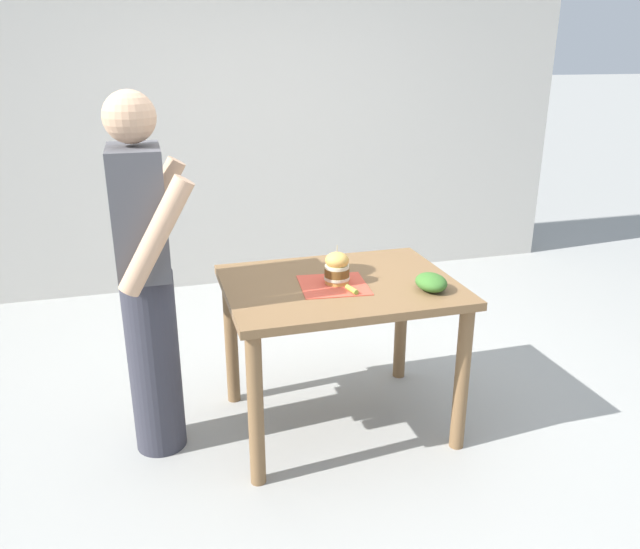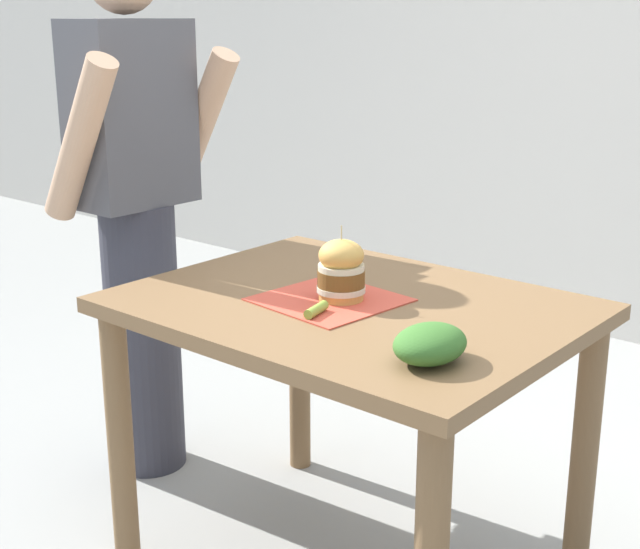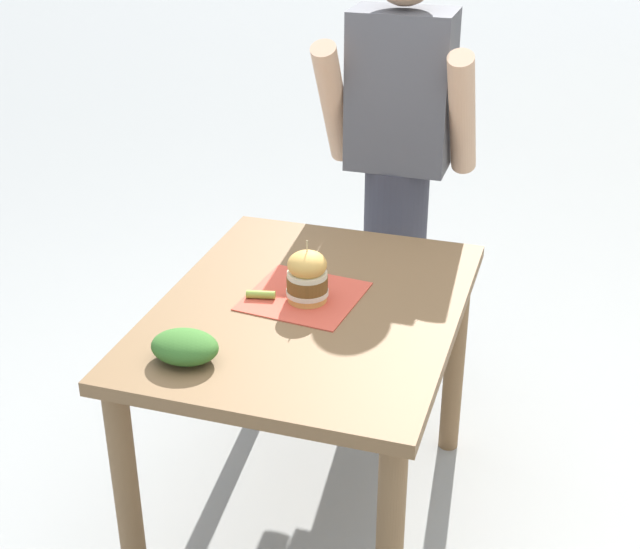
# 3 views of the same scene
# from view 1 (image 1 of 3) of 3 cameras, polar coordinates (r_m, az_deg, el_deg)

# --- Properties ---
(ground_plane) EXTENTS (80.00, 80.00, 0.00)m
(ground_plane) POSITION_cam_1_polar(r_m,az_deg,el_deg) (3.37, 1.68, -13.24)
(ground_plane) COLOR #9E9E99
(patio_table) EXTENTS (0.85, 1.11, 0.78)m
(patio_table) POSITION_cam_1_polar(r_m,az_deg,el_deg) (3.06, 1.80, -2.97)
(patio_table) COLOR brown
(patio_table) RESTS_ON ground
(serving_paper) EXTENTS (0.35, 0.35, 0.00)m
(serving_paper) POSITION_cam_1_polar(r_m,az_deg,el_deg) (2.97, 1.24, -0.96)
(serving_paper) COLOR #D64C38
(serving_paper) RESTS_ON patio_table
(sandwich) EXTENTS (0.12, 0.12, 0.19)m
(sandwich) POSITION_cam_1_polar(r_m,az_deg,el_deg) (2.97, 1.56, 0.61)
(sandwich) COLOR gold
(sandwich) RESTS_ON serving_paper
(pickle_spear) EXTENTS (0.09, 0.04, 0.02)m
(pickle_spear) POSITION_cam_1_polar(r_m,az_deg,el_deg) (2.88, 2.92, -1.38)
(pickle_spear) COLOR #8EA83D
(pickle_spear) RESTS_ON serving_paper
(side_salad) EXTENTS (0.18, 0.14, 0.08)m
(side_salad) POSITION_cam_1_polar(r_m,az_deg,el_deg) (2.94, 10.13, -0.70)
(side_salad) COLOR #386B28
(side_salad) RESTS_ON patio_table
(diner_across_table) EXTENTS (0.55, 0.35, 1.69)m
(diner_across_table) POSITION_cam_1_polar(r_m,az_deg,el_deg) (2.90, -15.58, -0.12)
(diner_across_table) COLOR #33333D
(diner_across_table) RESTS_ON ground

